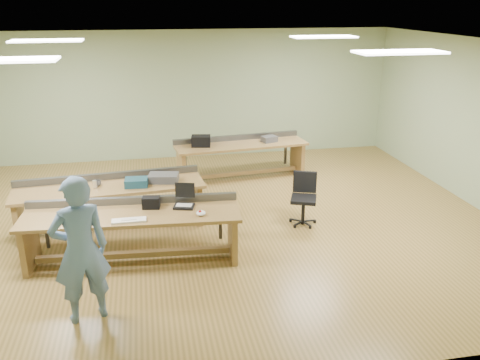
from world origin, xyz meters
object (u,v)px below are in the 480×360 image
Objects in this scene: workbench_front at (132,224)px; workbench_back at (241,152)px; laptop_base at (184,206)px; parts_bin_teal at (136,182)px; parts_bin_grey at (164,178)px; workbench_mid at (110,196)px; camera_bag at (151,203)px; task_chair at (303,205)px; drinks_can at (95,184)px; person at (80,250)px; mug at (97,183)px.

workbench_front is 4.03m from workbench_back.
laptop_base is (-1.49, -3.29, 0.21)m from workbench_back.
parts_bin_grey is at bearing 16.96° from parts_bin_teal.
camera_bag is (0.65, -1.10, 0.27)m from workbench_mid.
parts_bin_teal is at bearing 138.53° from laptop_base.
parts_bin_grey is (-0.24, 1.19, 0.05)m from laptop_base.
task_chair is at bearing -11.43° from parts_bin_grey.
parts_bin_teal reaches higher than workbench_back.
task_chair is 3.49m from drinks_can.
parts_bin_grey is at bearing -170.60° from task_chair.
parts_bin_teal is (-0.21, 0.98, -0.02)m from camera_bag.
workbench_mid is 2.64m from person.
workbench_front reaches higher than laptop_base.
parts_bin_teal is 0.47m from parts_bin_grey.
workbench_front is at bearing -130.10° from workbench_back.
workbench_front is 0.79m from laptop_base.
person is (-0.19, -2.61, 0.35)m from workbench_mid.
workbench_mid is 1.31m from camera_bag.
workbench_front is 6.48× the size of parts_bin_grey.
camera_bag is 0.68× the size of parts_bin_teal.
person is at bearing -107.79° from workbench_front.
laptop_base is at bearing -150.24° from person.
workbench_mid is 6.43× the size of parts_bin_grey.
workbench_mid is at bearing 110.79° from workbench_front.
person is at bearing -104.14° from parts_bin_teal.
task_chair is (2.84, 0.77, -0.24)m from workbench_front.
person is (-0.56, -1.39, 0.35)m from workbench_front.
workbench_back is 23.23× the size of mug.
laptop_base is at bearing -50.93° from workbench_mid.
person is 15.05× the size of drinks_can.
workbench_front and workbench_mid have the same top height.
mug reaches higher than laptop_base.
workbench_mid and workbench_back have the same top height.
laptop_base is 2.35× the size of mug.
person reaches higher than drinks_can.
drinks_can is at bearing -165.60° from task_chair.
workbench_mid is 0.52m from parts_bin_teal.
task_chair reaches higher than mug.
task_chair reaches higher than workbench_front.
workbench_front is 1.13m from parts_bin_teal.
person reaches higher than mug.
parts_bin_teal is at bearing 111.71° from camera_bag.
drinks_can is (-0.59, 1.16, 0.25)m from workbench_front.
workbench_mid reaches higher than mug.
person reaches higher than workbench_back.
parts_bin_grey is at bearing 4.23° from drinks_can.
mug is at bearing 136.74° from camera_bag.
workbench_mid is 12.47× the size of camera_bag.
parts_bin_teal is (0.44, -0.11, 0.25)m from workbench_mid.
laptop_base is 2.25m from task_chair.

